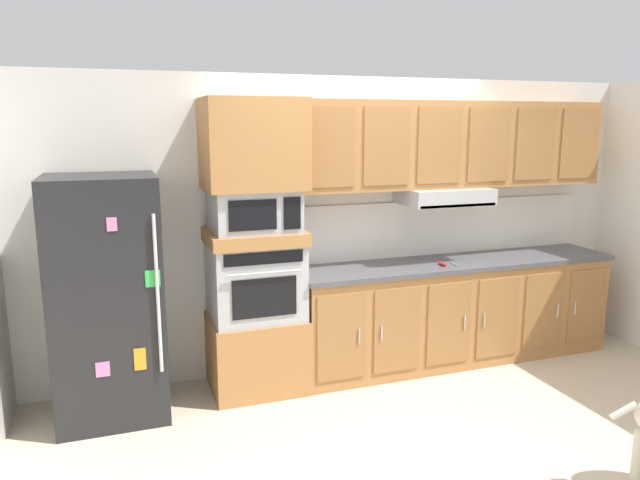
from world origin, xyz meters
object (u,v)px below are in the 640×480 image
object	(u,v)px
refrigerator	(107,298)
built_in_oven	(255,280)
microwave	(254,210)
screwdriver	(444,264)

from	to	relation	value
refrigerator	built_in_oven	bearing A→B (deg)	3.50
microwave	screwdriver	size ratio (longest dim) A/B	4.87
refrigerator	screwdriver	world-z (taller)	refrigerator
microwave	screwdriver	xyz separation A→B (m)	(1.61, -0.14, -0.53)
built_in_oven	microwave	distance (m)	0.56
microwave	screwdriver	bearing A→B (deg)	-4.93
screwdriver	microwave	bearing A→B (deg)	175.07
built_in_oven	microwave	world-z (taller)	microwave
screwdriver	refrigerator	bearing A→B (deg)	178.50
refrigerator	screwdriver	distance (m)	2.71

